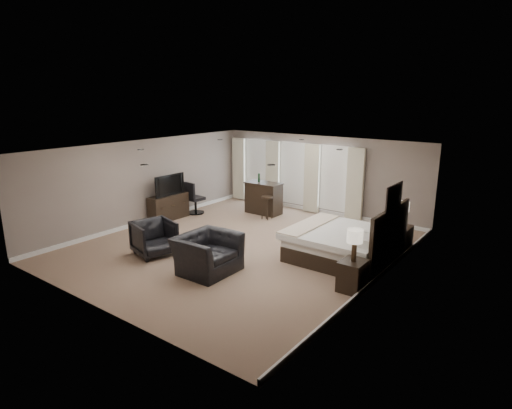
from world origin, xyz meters
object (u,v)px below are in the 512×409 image
Objects in this scene: nightstand_near at (353,276)px; dresser at (169,207)px; nightstand_far at (400,238)px; armchair_near at (207,247)px; tv at (168,193)px; bar_stool_left at (253,199)px; lamp_far at (402,214)px; desk_chair at (195,198)px; lamp_near at (354,246)px; bar_stool_right at (267,208)px; bed at (345,230)px; armchair_far at (154,236)px; bar_counter at (264,198)px.

dresser is (-6.92, 1.24, 0.09)m from nightstand_near.
armchair_near reaches higher than nightstand_far.
tv is at bearing 0.00° from dresser.
nightstand_near is 6.48m from bar_stool_left.
lamp_far reaches higher than bar_stool_left.
nightstand_far is at bearing 13.51° from dresser.
nightstand_near is 7.03m from dresser.
lamp_near is at bearing 167.22° from desk_chair.
bar_stool_right reaches higher than nightstand_far.
lamp_near is 3.25m from armchair_near.
bed is 1.67× the size of dresser.
tv is 1.39× the size of bar_stool_left.
bed reaches higher than lamp_near.
bed reaches higher than bar_stool_right.
armchair_far reaches higher than nightstand_near.
desk_chair reaches higher than nightstand_near.
bar_counter reaches higher than bar_stool_left.
tv reaches higher than bar_stool_left.
bed is at bearing 121.54° from nightstand_near.
tv reaches higher than dresser.
armchair_near reaches higher than desk_chair.
tv reaches higher than nightstand_near.
lamp_far is at bearing 90.00° from lamp_near.
nightstand_far is 1.00× the size of lamp_far.
bed is 1.75m from nightstand_far.
bar_counter is 1.11× the size of desk_chair.
dresser is 3.17m from bar_stool_right.
armchair_far is at bearing -140.37° from nightstand_far.
tv is at bearing -142.59° from bar_stool_right.
bed is 1.90× the size of bar_counter.
lamp_far is at bearing -8.77° from bar_counter.
tv is (-6.92, -1.66, -0.09)m from lamp_far.
nightstand_far is 0.59× the size of desk_chair.
tv is at bearing 169.86° from nightstand_near.
lamp_near is 2.90m from lamp_far.
bar_counter is at bearing 50.04° from dresser.
dresser is 3.16m from bar_counter.
armchair_far is at bearing -140.37° from lamp_far.
lamp_far reaches higher than desk_chair.
desk_chair is at bearing 172.09° from bed.
lamp_near reaches higher than bar_counter.
nightstand_far is 5.40m from bar_stool_left.
lamp_near is 0.88× the size of bar_stool_right.
bar_stool_left is (-5.35, 0.75, 0.09)m from nightstand_far.
nightstand_near is 0.52× the size of bar_counter.
armchair_near is 1.38× the size of armchair_far.
bar_stool_right is at bearing -52.59° from tv.
armchair_near is 4.46m from bar_stool_right.
bar_stool_left is 1.11× the size of bar_stool_right.
lamp_far is at bearing -76.49° from tv.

